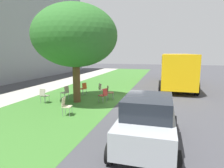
% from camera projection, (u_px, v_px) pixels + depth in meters
% --- Properties ---
extents(ground, '(80.00, 80.00, 0.00)m').
position_uv_depth(ground, '(124.00, 100.00, 12.44)').
color(ground, '#424247').
extents(grass_verge, '(48.00, 6.00, 0.01)m').
position_uv_depth(grass_verge, '(79.00, 97.00, 13.28)').
color(grass_verge, '#3D752D').
rests_on(grass_verge, ground).
extents(sidewalk_strip, '(48.00, 2.80, 0.01)m').
position_uv_depth(sidewalk_strip, '(24.00, 93.00, 14.45)').
color(sidewalk_strip, '#ADA89E').
rests_on(sidewalk_strip, ground).
extents(street_tree, '(4.95, 4.95, 5.80)m').
position_uv_depth(street_tree, '(75.00, 36.00, 11.31)').
color(street_tree, brown).
rests_on(street_tree, ground).
extents(chair_0, '(0.48, 0.48, 0.88)m').
position_uv_depth(chair_0, '(65.00, 92.00, 12.50)').
color(chair_0, '#ADA393').
rests_on(chair_0, ground).
extents(chair_1, '(0.47, 0.47, 0.88)m').
position_uv_depth(chair_1, '(44.00, 95.00, 11.56)').
color(chair_1, '#ADA393').
rests_on(chair_1, ground).
extents(chair_2, '(0.53, 0.54, 0.88)m').
position_uv_depth(chair_2, '(104.00, 94.00, 11.68)').
color(chair_2, '#B7332D').
rests_on(chair_2, ground).
extents(chair_3, '(0.54, 0.54, 0.88)m').
position_uv_depth(chair_3, '(83.00, 88.00, 13.87)').
color(chair_3, '#C64C1E').
rests_on(chair_3, ground).
extents(chair_4, '(0.55, 0.55, 0.88)m').
position_uv_depth(chair_4, '(109.00, 91.00, 12.55)').
color(chair_4, brown).
rests_on(chair_4, ground).
extents(chair_5, '(0.59, 0.59, 0.88)m').
position_uv_depth(chair_5, '(101.00, 89.00, 13.54)').
color(chair_5, beige).
rests_on(chair_5, ground).
extents(chair_6, '(0.48, 0.48, 0.88)m').
position_uv_depth(chair_6, '(66.00, 105.00, 9.30)').
color(chair_6, beige).
rests_on(chair_6, ground).
extents(parked_car, '(3.70, 1.92, 1.65)m').
position_uv_depth(parked_car, '(148.00, 120.00, 6.24)').
color(parked_car, '#ADB2B7').
rests_on(parked_car, ground).
extents(school_bus, '(10.40, 2.80, 2.88)m').
position_uv_depth(school_bus, '(177.00, 66.00, 17.77)').
color(school_bus, yellow).
rests_on(school_bus, ground).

